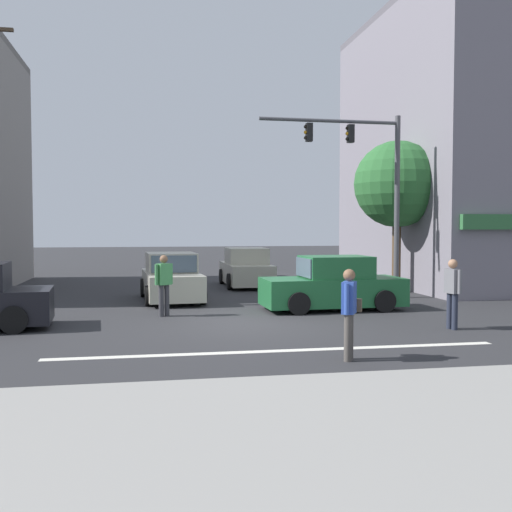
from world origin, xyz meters
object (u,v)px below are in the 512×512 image
Objects in this scene: pedestrian_foreground_with_bag at (349,308)px; pedestrian_far_side at (452,290)px; sedan_approaching_near at (171,279)px; traffic_light_mast at (370,175)px; street_tree at (397,185)px; sedan_parked_curbside at (333,286)px; sedan_crossing_rightbound at (246,269)px; pedestrian_mid_crossing at (164,282)px.

pedestrian_foreground_with_bag is 1.00× the size of pedestrian_far_side.
pedestrian_foreground_with_bag is at bearing -73.63° from sedan_approaching_near.
traffic_light_mast is 10.23m from pedestrian_foreground_with_bag.
street_tree reaches higher than sedan_parked_curbside.
traffic_light_mast is at bearing -5.70° from sedan_approaching_near.
traffic_light_mast is 3.71× the size of pedestrian_far_side.
pedestrian_far_side reaches higher than sedan_crossing_rightbound.
pedestrian_foreground_with_bag is at bearing -117.60° from street_tree.
pedestrian_foreground_with_bag is 4.43m from pedestrian_far_side.
sedan_parked_curbside and sedan_approaching_near have the same top height.
traffic_light_mast reaches higher than street_tree.
street_tree is 0.91× the size of traffic_light_mast.
pedestrian_mid_crossing is 7.46m from pedestrian_far_side.
street_tree is at bearing 44.30° from traffic_light_mast.
pedestrian_mid_crossing is at bearing 117.58° from pedestrian_foreground_with_bag.
sedan_crossing_rightbound is (-3.44, 4.87, -3.46)m from traffic_light_mast.
pedestrian_far_side is at bearing -26.65° from pedestrian_mid_crossing.
traffic_light_mast is at bearing 87.02° from pedestrian_far_side.
pedestrian_mid_crossing is at bearing 153.35° from pedestrian_far_side.
sedan_parked_curbside is at bearing 4.78° from pedestrian_mid_crossing.
traffic_light_mast is 3.71× the size of pedestrian_foreground_with_bag.
pedestrian_far_side is at bearing -104.42° from street_tree.
pedestrian_far_side is at bearing 37.66° from pedestrian_foreground_with_bag.
sedan_approaching_near is at bearing 106.37° from pedestrian_foreground_with_bag.
sedan_parked_curbside is 1.01× the size of sedan_crossing_rightbound.
pedestrian_foreground_with_bag and pedestrian_mid_crossing have the same top height.
pedestrian_foreground_with_bag is at bearing -91.63° from sedan_crossing_rightbound.
sedan_parked_curbside is 2.49× the size of pedestrian_foreground_with_bag.
sedan_approaching_near is at bearing -127.37° from sedan_crossing_rightbound.
traffic_light_mast reaches higher than pedestrian_foreground_with_bag.
street_tree is 1.34× the size of sedan_approaching_near.
traffic_light_mast is (-1.70, -1.66, 0.18)m from street_tree.
sedan_approaching_near is 9.99m from pedestrian_foreground_with_bag.
pedestrian_mid_crossing is 1.00× the size of pedestrian_far_side.
pedestrian_far_side is (6.67, -3.35, 0.00)m from pedestrian_mid_crossing.
sedan_approaching_near is (-8.35, -1.00, -3.29)m from street_tree.
sedan_crossing_rightbound is 11.51m from pedestrian_far_side.
sedan_parked_curbside is 5.54m from sedan_approaching_near.
sedan_crossing_rightbound is at bearing 105.70° from pedestrian_far_side.
sedan_crossing_rightbound is at bearing 100.56° from sedan_parked_curbside.
sedan_approaching_near is 2.51× the size of pedestrian_foreground_with_bag.
sedan_parked_curbside is 4.94m from pedestrian_mid_crossing.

